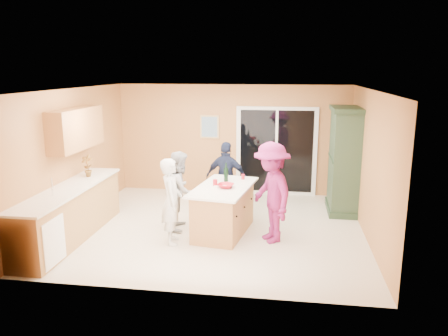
# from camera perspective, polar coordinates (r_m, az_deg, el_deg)

# --- Properties ---
(floor) EXTENTS (5.50, 5.50, 0.00)m
(floor) POSITION_cam_1_polar(r_m,az_deg,el_deg) (8.39, -1.12, -7.79)
(floor) COLOR beige
(floor) RESTS_ON ground
(ceiling) EXTENTS (5.50, 5.00, 0.10)m
(ceiling) POSITION_cam_1_polar(r_m,az_deg,el_deg) (7.86, -1.21, 10.23)
(ceiling) COLOR white
(ceiling) RESTS_ON wall_back
(wall_back) EXTENTS (5.50, 0.10, 2.60)m
(wall_back) POSITION_cam_1_polar(r_m,az_deg,el_deg) (10.46, 1.11, 3.74)
(wall_back) COLOR tan
(wall_back) RESTS_ON ground
(wall_front) EXTENTS (5.50, 0.10, 2.60)m
(wall_front) POSITION_cam_1_polar(r_m,az_deg,el_deg) (5.65, -5.37, -4.29)
(wall_front) COLOR tan
(wall_front) RESTS_ON ground
(wall_left) EXTENTS (0.10, 5.00, 2.60)m
(wall_left) POSITION_cam_1_polar(r_m,az_deg,el_deg) (8.90, -18.92, 1.41)
(wall_left) COLOR tan
(wall_left) RESTS_ON ground
(wall_right) EXTENTS (0.10, 5.00, 2.60)m
(wall_right) POSITION_cam_1_polar(r_m,az_deg,el_deg) (8.05, 18.53, 0.28)
(wall_right) COLOR tan
(wall_right) RESTS_ON ground
(left_cabinet_run) EXTENTS (0.65, 3.05, 1.24)m
(left_cabinet_run) POSITION_cam_1_polar(r_m,az_deg,el_deg) (8.07, -19.94, -5.97)
(left_cabinet_run) COLOR #AD7B43
(left_cabinet_run) RESTS_ON floor
(upper_cabinets) EXTENTS (0.35, 1.60, 0.75)m
(upper_cabinets) POSITION_cam_1_polar(r_m,az_deg,el_deg) (8.55, -18.76, 4.89)
(upper_cabinets) COLOR #AD7B43
(upper_cabinets) RESTS_ON wall_left
(sliding_door) EXTENTS (1.90, 0.07, 2.10)m
(sliding_door) POSITION_cam_1_polar(r_m,az_deg,el_deg) (10.39, 6.84, 2.18)
(sliding_door) COLOR silver
(sliding_door) RESTS_ON floor
(framed_picture) EXTENTS (0.46, 0.04, 0.56)m
(framed_picture) POSITION_cam_1_polar(r_m,az_deg,el_deg) (10.47, -1.90, 5.40)
(framed_picture) COLOR tan
(framed_picture) RESTS_ON wall_back
(kitchen_island) EXTENTS (1.16, 1.80, 0.88)m
(kitchen_island) POSITION_cam_1_polar(r_m,az_deg,el_deg) (8.02, -0.06, -5.65)
(kitchen_island) COLOR #AD7B43
(kitchen_island) RESTS_ON floor
(green_hutch) EXTENTS (0.63, 1.20, 2.20)m
(green_hutch) POSITION_cam_1_polar(r_m,az_deg,el_deg) (9.40, 15.45, 0.81)
(green_hutch) COLOR #243A26
(green_hutch) RESTS_ON floor
(woman_white) EXTENTS (0.48, 0.62, 1.50)m
(woman_white) POSITION_cam_1_polar(r_m,az_deg,el_deg) (7.52, -6.88, -4.34)
(woman_white) COLOR silver
(woman_white) RESTS_ON floor
(woman_grey) EXTENTS (0.60, 0.75, 1.47)m
(woman_grey) POSITION_cam_1_polar(r_m,az_deg,el_deg) (8.22, -5.71, -2.89)
(woman_grey) COLOR #A2A3A5
(woman_grey) RESTS_ON floor
(woman_navy) EXTENTS (0.93, 0.50, 1.51)m
(woman_navy) POSITION_cam_1_polar(r_m,az_deg,el_deg) (9.02, 0.33, -1.30)
(woman_navy) COLOR #1A1C3A
(woman_navy) RESTS_ON floor
(woman_magenta) EXTENTS (1.09, 1.30, 1.75)m
(woman_magenta) POSITION_cam_1_polar(r_m,az_deg,el_deg) (7.56, 6.18, -3.21)
(woman_magenta) COLOR #831C4F
(woman_magenta) RESTS_ON floor
(serving_bowl) EXTENTS (0.33, 0.33, 0.07)m
(serving_bowl) POSITION_cam_1_polar(r_m,az_deg,el_deg) (7.79, 0.21, -2.34)
(serving_bowl) COLOR #A7121E
(serving_bowl) RESTS_ON kitchen_island
(tulip_vase) EXTENTS (0.23, 0.16, 0.42)m
(tulip_vase) POSITION_cam_1_polar(r_m,az_deg,el_deg) (8.70, -17.41, 0.27)
(tulip_vase) COLOR #B02711
(tulip_vase) RESTS_ON left_cabinet_run
(tumbler_near) EXTENTS (0.11, 0.11, 0.12)m
(tumbler_near) POSITION_cam_1_polar(r_m,az_deg,el_deg) (7.91, -1.17, -1.92)
(tumbler_near) COLOR #A7121E
(tumbler_near) RESTS_ON kitchen_island
(tumbler_far) EXTENTS (0.07, 0.07, 0.10)m
(tumbler_far) POSITION_cam_1_polar(r_m,az_deg,el_deg) (8.38, 2.49, -1.16)
(tumbler_far) COLOR #A7121E
(tumbler_far) RESTS_ON kitchen_island
(wine_bottle) EXTENTS (0.08, 0.08, 0.35)m
(wine_bottle) POSITION_cam_1_polar(r_m,az_deg,el_deg) (8.20, 0.27, -0.81)
(wine_bottle) COLOR black
(wine_bottle) RESTS_ON kitchen_island
(white_plate) EXTENTS (0.30, 0.30, 0.02)m
(white_plate) POSITION_cam_1_polar(r_m,az_deg,el_deg) (7.86, -0.50, -2.41)
(white_plate) COLOR white
(white_plate) RESTS_ON kitchen_island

